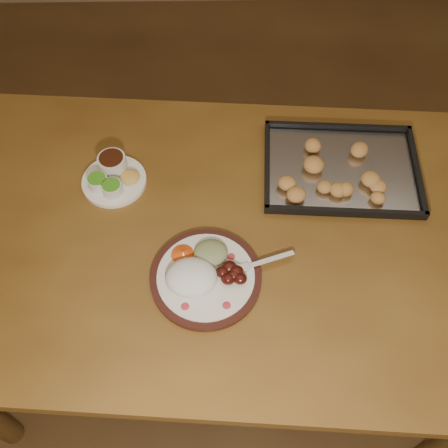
{
  "coord_description": "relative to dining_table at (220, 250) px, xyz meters",
  "views": [
    {
      "loc": [
        -0.19,
        -0.79,
        1.8
      ],
      "look_at": [
        -0.18,
        -0.12,
        0.77
      ],
      "focal_mm": 40.0,
      "sensor_mm": 36.0,
      "label": 1
    }
  ],
  "objects": [
    {
      "name": "dining_table",
      "position": [
        0.0,
        0.0,
        0.0
      ],
      "size": [
        1.57,
        1.01,
        0.75
      ],
      "rotation": [
        0.0,
        0.0,
        -0.08
      ],
      "color": "brown",
      "rests_on": "ground"
    },
    {
      "name": "ground",
      "position": [
        0.19,
        0.13,
        -0.65
      ],
      "size": [
        4.0,
        4.0,
        0.0
      ],
      "primitive_type": "plane",
      "color": "brown",
      "rests_on": "ground"
    },
    {
      "name": "baking_tray",
      "position": [
        0.33,
        0.18,
        0.11
      ],
      "size": [
        0.43,
        0.33,
        0.04
      ],
      "rotation": [
        0.0,
        0.0,
        -0.07
      ],
      "color": "black",
      "rests_on": "dining_table"
    },
    {
      "name": "dinner_plate",
      "position": [
        -0.04,
        -0.13,
        0.12
      ],
      "size": [
        0.34,
        0.26,
        0.06
      ],
      "rotation": [
        0.0,
        0.0,
        0.16
      ],
      "color": "black",
      "rests_on": "dining_table"
    },
    {
      "name": "condiment_saucer",
      "position": [
        -0.28,
        0.16,
        0.12
      ],
      "size": [
        0.17,
        0.17,
        0.06
      ],
      "rotation": [
        0.0,
        0.0,
        -0.19
      ],
      "color": "white",
      "rests_on": "dining_table"
    }
  ]
}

